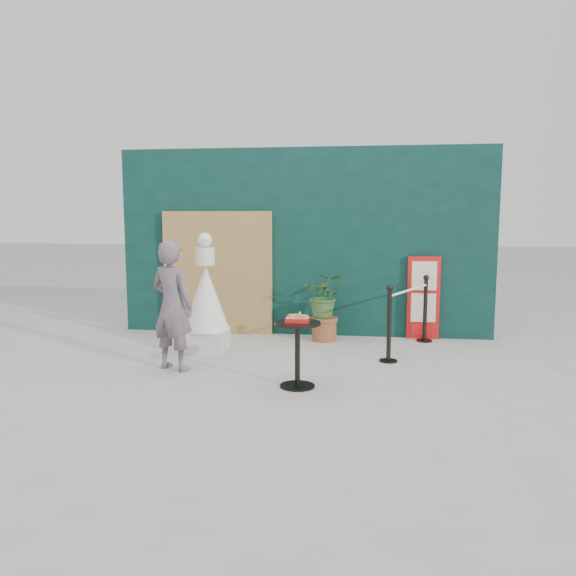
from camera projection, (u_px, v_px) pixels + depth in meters
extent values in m
plane|color=#ADAAA5|center=(273.00, 391.00, 6.21)|extent=(60.00, 60.00, 0.00)
cube|color=black|center=(304.00, 242.00, 9.11)|extent=(6.00, 0.30, 3.00)
cube|color=tan|center=(218.00, 273.00, 9.15)|extent=(1.80, 0.08, 2.00)
imported|color=slate|center=(172.00, 306.00, 7.00)|extent=(0.69, 0.58, 1.63)
cube|color=red|center=(423.00, 298.00, 8.78)|extent=(0.50, 0.06, 1.30)
cube|color=beige|center=(424.00, 276.00, 8.70)|extent=(0.38, 0.02, 0.45)
cube|color=beige|center=(423.00, 308.00, 8.76)|extent=(0.38, 0.02, 0.45)
cube|color=red|center=(423.00, 330.00, 8.81)|extent=(0.38, 0.02, 0.18)
cube|color=silver|center=(207.00, 340.00, 8.05)|extent=(0.57, 0.57, 0.31)
cone|color=white|center=(206.00, 298.00, 7.97)|extent=(0.66, 0.66, 0.93)
cylinder|color=silver|center=(205.00, 256.00, 7.89)|extent=(0.27, 0.27, 0.25)
sphere|color=white|center=(205.00, 240.00, 7.86)|extent=(0.21, 0.21, 0.21)
cylinder|color=black|center=(297.00, 386.00, 6.37)|extent=(0.40, 0.40, 0.02)
cylinder|color=black|center=(297.00, 356.00, 6.33)|extent=(0.06, 0.06, 0.72)
cylinder|color=black|center=(298.00, 323.00, 6.28)|extent=(0.52, 0.52, 0.03)
cube|color=red|center=(298.00, 320.00, 6.27)|extent=(0.26, 0.19, 0.05)
cube|color=red|center=(298.00, 317.00, 6.27)|extent=(0.24, 0.17, 0.00)
cube|color=tan|center=(294.00, 316.00, 6.28)|extent=(0.15, 0.14, 0.02)
cube|color=#DD9051|center=(302.00, 316.00, 6.24)|extent=(0.13, 0.13, 0.02)
cone|color=yellow|center=(300.00, 314.00, 6.31)|extent=(0.06, 0.06, 0.06)
cylinder|color=brown|center=(324.00, 331.00, 8.70)|extent=(0.38, 0.38, 0.31)
cylinder|color=brown|center=(324.00, 319.00, 8.68)|extent=(0.42, 0.42, 0.05)
imported|color=#365C27|center=(325.00, 295.00, 8.63)|extent=(0.62, 0.54, 0.69)
cylinder|color=black|center=(388.00, 361.00, 7.47)|extent=(0.24, 0.24, 0.02)
cylinder|color=black|center=(389.00, 326.00, 7.41)|extent=(0.06, 0.06, 0.96)
sphere|color=black|center=(390.00, 288.00, 7.34)|extent=(0.09, 0.09, 0.09)
cylinder|color=black|center=(424.00, 341.00, 8.67)|extent=(0.24, 0.24, 0.02)
cylinder|color=black|center=(425.00, 311.00, 8.61)|extent=(0.06, 0.06, 0.96)
sphere|color=black|center=(426.00, 278.00, 8.54)|extent=(0.09, 0.09, 0.09)
cylinder|color=white|center=(409.00, 290.00, 7.96)|extent=(0.63, 1.31, 0.03)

